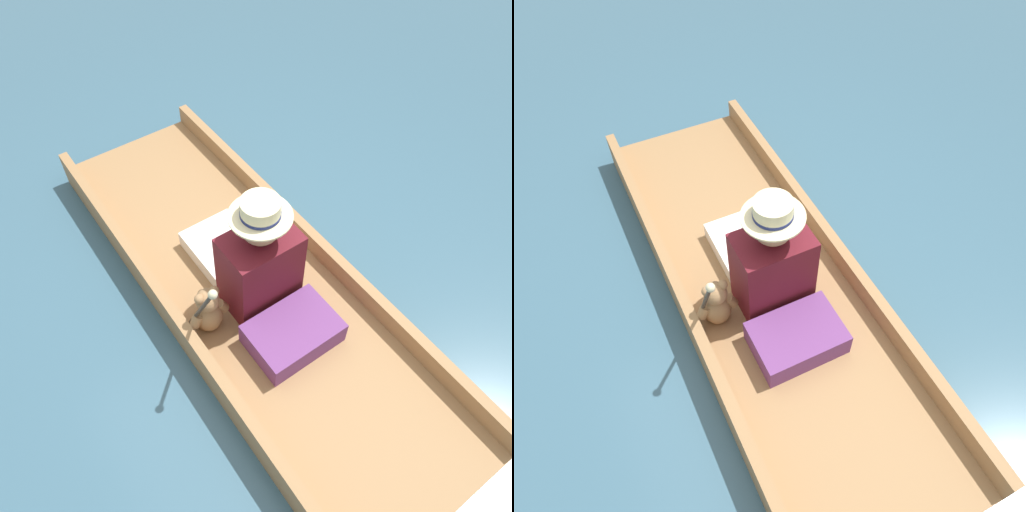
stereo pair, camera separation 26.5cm
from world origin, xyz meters
TOP-DOWN VIEW (x-y plane):
  - ground_plane at (0.00, 0.00)m, footprint 16.00×16.00m
  - punt_boat at (0.00, 0.00)m, footprint 1.02×3.12m
  - seat_cushion at (-0.02, -0.47)m, footprint 0.47×0.33m
  - seated_person at (0.00, -0.06)m, footprint 0.40×0.77m
  - teddy_bear at (-0.34, -0.14)m, footprint 0.24×0.14m
  - wine_glass at (0.33, 0.32)m, footprint 0.07×0.07m
  - walking_cane at (-0.41, -0.25)m, footprint 0.04×0.35m

SIDE VIEW (x-z plane):
  - ground_plane at x=0.00m, z-range 0.00..0.00m
  - punt_boat at x=0.00m, z-range -0.05..0.20m
  - seat_cushion at x=-0.02m, z-range 0.12..0.27m
  - wine_glass at x=0.33m, z-range 0.14..0.32m
  - teddy_bear at x=-0.34m, z-range 0.11..0.46m
  - seated_person at x=0.00m, z-range 0.01..0.79m
  - walking_cane at x=-0.41m, z-range 0.19..0.87m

